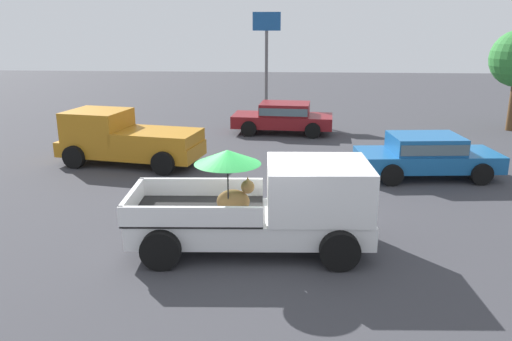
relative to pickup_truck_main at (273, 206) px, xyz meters
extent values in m
plane|color=#38383D|center=(-0.47, -0.01, -0.98)|extent=(80.00, 80.00, 0.00)
cylinder|color=black|center=(1.23, 1.07, -0.58)|extent=(0.81, 0.32, 0.80)
cylinder|color=black|center=(1.34, -0.89, -0.58)|extent=(0.81, 0.32, 0.80)
cylinder|color=black|center=(-2.27, 0.88, -0.58)|extent=(0.81, 0.32, 0.80)
cylinder|color=black|center=(-2.16, -1.08, -0.58)|extent=(0.81, 0.32, 0.80)
cube|color=white|center=(-0.47, -0.01, -0.41)|extent=(5.09, 2.07, 0.50)
cube|color=white|center=(0.93, 0.07, 0.38)|extent=(2.20, 1.97, 1.08)
cube|color=#4C606B|center=(1.93, 0.13, 0.58)|extent=(0.16, 1.72, 0.64)
cube|color=black|center=(-1.61, -0.07, -0.13)|extent=(2.90, 1.99, 0.06)
cube|color=white|center=(-1.66, 0.85, 0.10)|extent=(2.80, 0.26, 0.40)
cube|color=white|center=(-1.56, -0.99, 0.10)|extent=(2.80, 0.26, 0.40)
cube|color=white|center=(-2.96, -0.15, 0.10)|extent=(0.20, 1.84, 0.40)
ellipsoid|color=olive|center=(-0.81, -0.25, 0.16)|extent=(0.70, 0.36, 0.52)
sphere|color=olive|center=(-0.51, -0.24, 0.48)|extent=(0.30, 0.30, 0.28)
cone|color=olive|center=(-0.52, -0.16, 0.62)|extent=(0.09, 0.09, 0.12)
cone|color=olive|center=(-0.51, -0.32, 0.62)|extent=(0.09, 0.09, 0.12)
cylinder|color=black|center=(-0.90, -0.38, 0.47)|extent=(0.03, 0.03, 1.14)
cone|color=#19722D|center=(-0.90, -0.38, 1.15)|extent=(1.41, 1.41, 0.28)
cylinder|color=black|center=(-6.80, 5.82, -0.60)|extent=(0.79, 0.39, 0.76)
cylinder|color=black|center=(-6.45, 7.68, -0.60)|extent=(0.79, 0.39, 0.76)
cylinder|color=black|center=(-3.66, 5.23, -0.60)|extent=(0.79, 0.39, 0.76)
cylinder|color=black|center=(-3.31, 7.10, -0.60)|extent=(0.79, 0.39, 0.76)
cube|color=#B27219|center=(-5.05, 6.46, -0.43)|extent=(5.05, 2.65, 0.50)
cube|color=#B27219|center=(-6.23, 6.68, 0.32)|extent=(2.20, 2.12, 1.00)
cube|color=#B27219|center=(-4.07, 6.27, 0.02)|extent=(2.98, 2.26, 0.40)
cylinder|color=black|center=(-1.39, 11.06, -0.65)|extent=(0.67, 0.27, 0.66)
cylinder|color=black|center=(-1.25, 12.81, -0.65)|extent=(0.67, 0.27, 0.66)
cylinder|color=black|center=(1.30, 10.85, -0.65)|extent=(0.67, 0.27, 0.66)
cylinder|color=black|center=(1.44, 12.60, -0.65)|extent=(0.67, 0.27, 0.66)
cube|color=maroon|center=(0.03, 11.83, -0.43)|extent=(4.42, 2.08, 0.52)
cube|color=maroon|center=(0.13, 11.82, 0.07)|extent=(2.22, 1.76, 0.56)
cube|color=#4C606B|center=(0.13, 11.82, 0.07)|extent=(2.16, 1.83, 0.32)
cylinder|color=black|center=(5.90, 6.60, -0.65)|extent=(0.68, 0.28, 0.66)
cylinder|color=black|center=(6.07, 4.85, -0.65)|extent=(0.68, 0.28, 0.66)
cylinder|color=black|center=(3.21, 6.34, -0.65)|extent=(0.68, 0.28, 0.66)
cylinder|color=black|center=(3.38, 4.59, -0.65)|extent=(0.68, 0.28, 0.66)
cube|color=#195999|center=(4.64, 5.59, -0.43)|extent=(4.45, 2.17, 0.52)
cube|color=#195999|center=(4.54, 5.58, 0.07)|extent=(2.25, 1.80, 0.56)
cube|color=#4C606B|center=(4.54, 5.58, 0.07)|extent=(2.19, 1.87, 0.32)
cylinder|color=#59595B|center=(-0.89, 16.27, 1.16)|extent=(0.16, 0.16, 4.27)
cube|color=#194C8C|center=(-0.89, 16.27, 3.74)|extent=(1.40, 0.12, 0.90)
cylinder|color=brown|center=(10.22, 13.08, 0.18)|extent=(0.32, 0.32, 2.31)
camera|label=1|loc=(0.29, -9.98, 3.70)|focal=35.48mm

